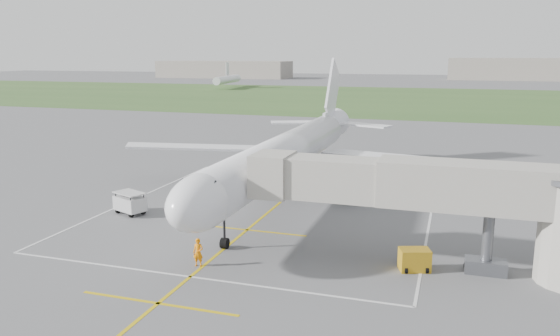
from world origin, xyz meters
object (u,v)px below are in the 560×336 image
(jet_bridge, at_px, (453,200))
(ramp_worker_wing, at_px, (244,189))
(gpu_unit, at_px, (415,260))
(baggage_cart, at_px, (130,203))
(airliner, at_px, (286,154))
(ramp_worker_nose, at_px, (198,252))

(jet_bridge, relative_size, ramp_worker_wing, 14.27)
(gpu_unit, relative_size, baggage_cart, 0.69)
(ramp_worker_wing, bearing_deg, gpu_unit, 176.27)
(airliner, height_order, ramp_worker_wing, airliner)
(jet_bridge, xyz_separation_m, gpu_unit, (-2.16, -0.98, -4.02))
(jet_bridge, bearing_deg, baggage_cart, 170.47)
(jet_bridge, distance_m, baggage_cart, 27.91)
(gpu_unit, distance_m, ramp_worker_nose, 14.35)
(gpu_unit, bearing_deg, airliner, 112.61)
(gpu_unit, relative_size, ramp_worker_wing, 1.37)
(baggage_cart, relative_size, ramp_worker_wing, 2.00)
(ramp_worker_nose, relative_size, ramp_worker_wing, 1.18)
(jet_bridge, xyz_separation_m, baggage_cart, (-27.28, 4.58, -3.73))
(baggage_cart, bearing_deg, jet_bridge, 13.27)
(airliner, distance_m, jet_bridge, 21.22)
(airliner, xyz_separation_m, ramp_worker_wing, (-4.09, -1.14, -3.57))
(airliner, relative_size, ramp_worker_nose, 24.19)
(baggage_cart, bearing_deg, gpu_unit, 10.31)
(gpu_unit, xyz_separation_m, ramp_worker_nose, (-13.85, -3.71, 0.25))
(ramp_worker_nose, bearing_deg, airliner, 84.88)
(airliner, distance_m, ramp_worker_wing, 5.55)
(jet_bridge, bearing_deg, ramp_worker_nose, -163.66)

